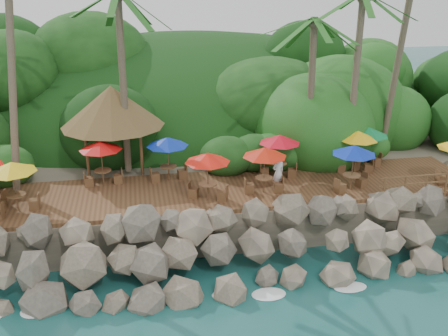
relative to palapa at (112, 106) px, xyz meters
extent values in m
plane|color=#19514F|center=(5.38, -10.05, -5.79)|extent=(140.00, 140.00, 0.00)
cube|color=gray|center=(5.38, 5.95, -4.74)|extent=(32.00, 25.20, 2.10)
ellipsoid|color=#143811|center=(5.38, 13.45, -5.79)|extent=(44.80, 28.00, 15.40)
cube|color=brown|center=(5.38, -4.05, -3.59)|extent=(26.00, 5.00, 0.20)
ellipsoid|color=white|center=(-3.62, -9.75, -5.76)|extent=(1.20, 0.80, 0.06)
ellipsoid|color=white|center=(-0.62, -9.75, -5.76)|extent=(1.20, 0.80, 0.06)
ellipsoid|color=white|center=(2.38, -9.75, -5.76)|extent=(1.20, 0.80, 0.06)
ellipsoid|color=white|center=(5.38, -9.75, -5.76)|extent=(1.20, 0.80, 0.06)
ellipsoid|color=white|center=(8.38, -9.75, -5.76)|extent=(1.20, 0.80, 0.06)
ellipsoid|color=white|center=(11.38, -9.75, -5.76)|extent=(1.20, 0.80, 0.06)
ellipsoid|color=white|center=(14.38, -9.75, -5.76)|extent=(1.20, 0.80, 0.06)
cylinder|color=brown|center=(-4.46, -1.48, 2.23)|extent=(1.06, 3.05, 11.21)
cylinder|color=brown|center=(0.70, -0.94, 1.17)|extent=(0.57, 0.82, 9.34)
cylinder|color=brown|center=(10.60, -1.55, 0.50)|extent=(0.78, 0.92, 7.99)
ellipsoid|color=#23601E|center=(10.60, -1.55, 4.49)|extent=(6.00, 6.00, 2.40)
cylinder|color=brown|center=(12.91, -1.90, 1.10)|extent=(0.84, 1.24, 9.17)
cylinder|color=brown|center=(15.85, -0.81, 1.67)|extent=(0.81, 1.16, 10.31)
cylinder|color=brown|center=(-1.40, -1.40, -2.29)|extent=(0.16, 0.16, 2.40)
cylinder|color=brown|center=(1.40, -1.40, -2.29)|extent=(0.16, 0.16, 2.40)
cylinder|color=brown|center=(-1.40, 1.40, -2.29)|extent=(0.16, 0.16, 2.40)
cylinder|color=brown|center=(1.40, 1.40, -2.29)|extent=(0.16, 0.16, 2.40)
cone|color=brown|center=(0.00, 0.00, 0.01)|extent=(5.58, 5.58, 2.20)
cylinder|color=brown|center=(2.73, -2.45, -3.11)|extent=(0.08, 0.08, 0.76)
cylinder|color=brown|center=(2.73, -2.45, -2.72)|extent=(0.87, 0.87, 0.05)
cylinder|color=brown|center=(2.73, -2.45, -2.36)|extent=(0.05, 0.05, 2.27)
cone|color=#0C29A0|center=(2.73, -2.45, -1.37)|extent=(2.17, 2.17, 0.46)
cube|color=brown|center=(2.02, -2.56, -3.25)|extent=(0.49, 0.49, 0.48)
cube|color=brown|center=(3.45, -2.34, -3.25)|extent=(0.49, 0.49, 0.48)
cylinder|color=brown|center=(13.66, -2.60, -3.11)|extent=(0.08, 0.08, 0.76)
cylinder|color=brown|center=(13.66, -2.60, -2.72)|extent=(0.87, 0.87, 0.05)
cylinder|color=brown|center=(13.66, -2.60, -2.36)|extent=(0.05, 0.05, 2.27)
cone|color=#0D763B|center=(13.66, -2.60, -1.37)|extent=(2.17, 2.17, 0.46)
cube|color=brown|center=(12.95, -2.77, -3.25)|extent=(0.52, 0.52, 0.48)
cube|color=brown|center=(14.36, -2.43, -3.25)|extent=(0.52, 0.52, 0.48)
cylinder|color=brown|center=(11.59, -5.35, -3.11)|extent=(0.08, 0.08, 0.76)
cylinder|color=brown|center=(11.59, -5.35, -2.72)|extent=(0.87, 0.87, 0.05)
cylinder|color=brown|center=(11.59, -5.35, -2.36)|extent=(0.05, 0.05, 2.27)
cone|color=#0C27A5|center=(11.59, -5.35, -1.37)|extent=(2.17, 2.17, 0.46)
cube|color=brown|center=(10.91, -5.60, -3.25)|extent=(0.56, 0.56, 0.48)
cube|color=brown|center=(12.27, -5.10, -3.25)|extent=(0.56, 0.56, 0.48)
cylinder|color=brown|center=(-0.60, -2.45, -3.11)|extent=(0.08, 0.08, 0.76)
cylinder|color=brown|center=(-0.60, -2.45, -2.72)|extent=(0.87, 0.87, 0.05)
cylinder|color=brown|center=(-0.60, -2.45, -2.36)|extent=(0.05, 0.05, 2.27)
cone|color=red|center=(-0.60, -2.45, -1.37)|extent=(2.17, 2.17, 0.46)
cube|color=brown|center=(-1.32, -2.51, -3.25)|extent=(0.47, 0.47, 0.48)
cube|color=brown|center=(0.12, -2.39, -3.25)|extent=(0.47, 0.47, 0.48)
cylinder|color=brown|center=(-4.32, -4.85, -3.11)|extent=(0.08, 0.08, 0.76)
cylinder|color=brown|center=(-4.32, -4.85, -2.72)|extent=(0.87, 0.87, 0.05)
cylinder|color=brown|center=(-4.32, -4.85, -2.36)|extent=(0.05, 0.05, 2.27)
cone|color=yellow|center=(-4.32, -4.85, -1.37)|extent=(2.17, 2.17, 0.46)
cube|color=brown|center=(-5.04, -4.87, -3.25)|extent=(0.44, 0.44, 0.48)
cube|color=brown|center=(-3.60, -4.84, -3.25)|extent=(0.44, 0.44, 0.48)
cylinder|color=brown|center=(12.78, -3.15, -3.11)|extent=(0.08, 0.08, 0.76)
cylinder|color=brown|center=(12.78, -3.15, -2.72)|extent=(0.87, 0.87, 0.05)
cylinder|color=brown|center=(12.78, -3.15, -2.36)|extent=(0.05, 0.05, 2.27)
cone|color=yellow|center=(12.78, -3.15, -1.37)|extent=(2.17, 2.17, 0.46)
cube|color=brown|center=(12.08, -2.97, -3.25)|extent=(0.52, 0.52, 0.48)
cube|color=brown|center=(13.48, -3.32, -3.25)|extent=(0.52, 0.52, 0.48)
cube|color=brown|center=(-5.24, -4.11, -3.25)|extent=(0.54, 0.54, 0.48)
cylinder|color=brown|center=(7.23, -4.89, -3.11)|extent=(0.08, 0.08, 0.76)
cylinder|color=brown|center=(7.23, -4.89, -2.72)|extent=(0.87, 0.87, 0.05)
cylinder|color=brown|center=(7.23, -4.89, -2.36)|extent=(0.05, 0.05, 2.27)
cone|color=red|center=(7.23, -4.89, -1.37)|extent=(2.17, 2.17, 0.46)
cube|color=brown|center=(6.51, -4.82, -3.25)|extent=(0.48, 0.48, 0.48)
cube|color=brown|center=(7.94, -4.96, -3.25)|extent=(0.48, 0.48, 0.48)
cylinder|color=brown|center=(4.40, -5.16, -3.11)|extent=(0.08, 0.08, 0.76)
cylinder|color=brown|center=(4.40, -5.16, -2.72)|extent=(0.87, 0.87, 0.05)
cylinder|color=brown|center=(4.40, -5.16, -2.36)|extent=(0.05, 0.05, 2.27)
cone|color=red|center=(4.40, -5.16, -1.37)|extent=(2.17, 2.17, 0.46)
cube|color=brown|center=(3.74, -4.87, -3.25)|extent=(0.57, 0.57, 0.48)
cube|color=brown|center=(5.06, -5.46, -3.25)|extent=(0.57, 0.57, 0.48)
cube|color=brown|center=(16.46, -5.49, -3.25)|extent=(0.44, 0.44, 0.48)
cylinder|color=brown|center=(8.50, -3.05, -3.11)|extent=(0.08, 0.08, 0.76)
cylinder|color=brown|center=(8.50, -3.05, -2.72)|extent=(0.87, 0.87, 0.05)
cylinder|color=brown|center=(8.50, -3.05, -2.36)|extent=(0.05, 0.05, 2.27)
cone|color=red|center=(8.50, -3.05, -1.37)|extent=(2.17, 2.17, 0.46)
cube|color=brown|center=(7.81, -2.85, -3.25)|extent=(0.53, 0.53, 0.48)
cube|color=brown|center=(9.20, -3.24, -3.25)|extent=(0.53, 0.53, 0.48)
cylinder|color=brown|center=(12.82, -6.40, -2.99)|extent=(0.10, 0.10, 1.00)
cylinder|color=brown|center=(13.92, -6.40, -2.99)|extent=(0.10, 0.10, 1.00)
cylinder|color=brown|center=(15.02, -6.40, -2.99)|extent=(0.10, 0.10, 1.00)
cylinder|color=brown|center=(16.12, -6.40, -2.99)|extent=(0.10, 0.10, 1.00)
imported|color=white|center=(8.00, -4.66, -2.58)|extent=(0.76, 0.62, 1.81)
camera|label=1|loc=(1.25, -26.79, 6.52)|focal=40.02mm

